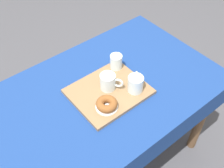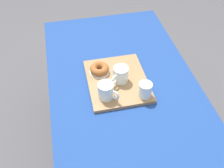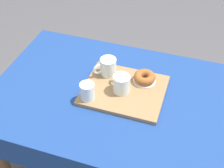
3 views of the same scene
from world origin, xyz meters
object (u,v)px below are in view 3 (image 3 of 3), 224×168
object	(u,v)px
serving_tray	(124,90)
water_glass_near	(87,92)
dining_table	(127,112)
sugar_donut_left	(145,77)
tea_mug_left	(121,84)
tea_mug_right	(108,67)
donut_plate_left	(144,81)

from	to	relation	value
serving_tray	water_glass_near	xyz separation A→B (m)	(-0.15, -0.12, 0.05)
dining_table	sugar_donut_left	distance (m)	0.20
tea_mug_left	water_glass_near	bearing A→B (deg)	-144.11
tea_mug_left	dining_table	bearing A→B (deg)	-23.92
serving_tray	tea_mug_left	bearing A→B (deg)	-123.20
tea_mug_left	tea_mug_right	world-z (taller)	same
donut_plate_left	sugar_donut_left	world-z (taller)	sugar_donut_left
dining_table	serving_tray	xyz separation A→B (m)	(-0.03, 0.03, 0.12)
tea_mug_left	sugar_donut_left	size ratio (longest dim) A/B	1.01
serving_tray	sugar_donut_left	size ratio (longest dim) A/B	3.61
serving_tray	donut_plate_left	world-z (taller)	donut_plate_left
tea_mug_right	sugar_donut_left	size ratio (longest dim) A/B	0.98
dining_table	donut_plate_left	bearing A→B (deg)	65.39
tea_mug_right	sugar_donut_left	bearing A→B (deg)	0.16
serving_tray	tea_mug_left	world-z (taller)	tea_mug_left
tea_mug_right	donut_plate_left	xyz separation A→B (m)	(0.20, 0.00, -0.04)
tea_mug_left	sugar_donut_left	world-z (taller)	tea_mug_left
tea_mug_left	donut_plate_left	xyz separation A→B (m)	(0.09, 0.10, -0.04)
sugar_donut_left	dining_table	bearing A→B (deg)	-114.61
dining_table	water_glass_near	distance (m)	0.26
water_glass_near	sugar_donut_left	xyz separation A→B (m)	(0.23, 0.21, -0.01)
serving_tray	donut_plate_left	size ratio (longest dim) A/B	3.43
water_glass_near	dining_table	bearing A→B (deg)	25.44
tea_mug_left	tea_mug_right	xyz separation A→B (m)	(-0.11, 0.10, 0.00)
serving_tray	tea_mug_right	distance (m)	0.15
dining_table	serving_tray	size ratio (longest dim) A/B	3.43
dining_table	serving_tray	bearing A→B (deg)	128.70
serving_tray	donut_plate_left	bearing A→B (deg)	46.90
dining_table	tea_mug_right	distance (m)	0.25
tea_mug_left	sugar_donut_left	xyz separation A→B (m)	(0.09, 0.10, -0.02)
serving_tray	water_glass_near	world-z (taller)	water_glass_near
serving_tray	sugar_donut_left	xyz separation A→B (m)	(0.08, 0.09, 0.04)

